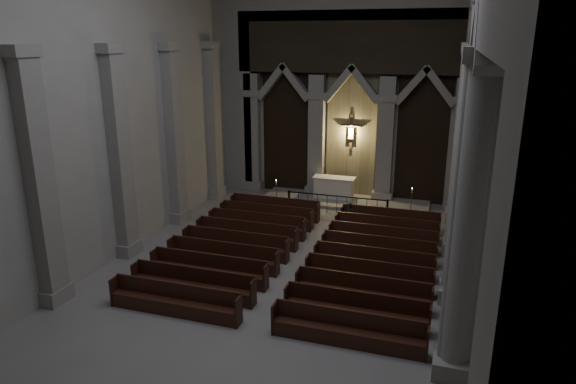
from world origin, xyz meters
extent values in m
plane|color=gray|center=(0.00, 0.00, 0.00)|extent=(24.00, 24.00, 0.00)
cube|color=#A5A39B|center=(0.00, 12.00, 6.00)|extent=(14.00, 0.10, 12.00)
cube|color=#A5A39B|center=(-7.00, 0.00, 6.00)|extent=(0.10, 24.00, 12.00)
cube|color=#A5A39B|center=(7.00, 0.00, 6.00)|extent=(0.10, 24.00, 12.00)
cube|color=gray|center=(-5.40, 11.50, 3.20)|extent=(0.80, 0.50, 6.40)
cube|color=gray|center=(-5.40, 11.50, 0.25)|extent=(1.05, 0.70, 0.50)
cube|color=gray|center=(-5.40, 11.50, 5.35)|extent=(1.00, 0.65, 0.35)
cube|color=gray|center=(-1.80, 11.50, 3.20)|extent=(0.80, 0.50, 6.40)
cube|color=gray|center=(-1.80, 11.50, 0.25)|extent=(1.05, 0.70, 0.50)
cube|color=gray|center=(-1.80, 11.50, 5.35)|extent=(1.00, 0.65, 0.35)
cube|color=gray|center=(1.80, 11.50, 3.20)|extent=(0.80, 0.50, 6.40)
cube|color=gray|center=(1.80, 11.50, 0.25)|extent=(1.05, 0.70, 0.50)
cube|color=gray|center=(1.80, 11.50, 5.35)|extent=(1.00, 0.65, 0.35)
cube|color=gray|center=(5.40, 11.50, 3.20)|extent=(0.80, 0.50, 6.40)
cube|color=gray|center=(5.40, 11.50, 0.25)|extent=(1.05, 0.70, 0.50)
cube|color=gray|center=(5.40, 11.50, 5.35)|extent=(1.00, 0.65, 0.35)
cube|color=black|center=(-3.60, 11.85, 3.50)|extent=(2.60, 0.15, 7.00)
cube|color=#8C825A|center=(0.00, 11.85, 3.50)|extent=(2.60, 0.15, 7.00)
cube|color=black|center=(3.60, 11.85, 3.50)|extent=(2.60, 0.15, 7.00)
cube|color=black|center=(0.00, 11.50, 8.00)|extent=(12.00, 0.50, 3.00)
cube|color=gray|center=(-6.20, 11.50, 4.50)|extent=(1.60, 0.50, 9.00)
cube|color=gray|center=(6.20, 11.50, 4.50)|extent=(1.60, 0.50, 9.00)
plane|color=#FFDF72|center=(0.00, 11.82, 3.50)|extent=(1.50, 0.00, 1.50)
cube|color=brown|center=(0.00, 11.73, 3.50)|extent=(0.13, 0.08, 1.80)
cube|color=brown|center=(0.00, 11.73, 3.85)|extent=(1.10, 0.08, 0.13)
cube|color=#A68061|center=(0.00, 11.67, 3.45)|extent=(0.26, 0.10, 0.60)
sphere|color=#A68061|center=(0.00, 11.67, 3.85)|extent=(0.17, 0.17, 0.17)
cylinder|color=#A68061|center=(-0.26, 11.67, 3.82)|extent=(0.45, 0.08, 0.08)
cylinder|color=#A68061|center=(0.26, 11.67, 3.82)|extent=(0.45, 0.08, 0.08)
cube|color=gray|center=(5.50, 9.50, 0.25)|extent=(1.00, 1.00, 0.50)
cylinder|color=gray|center=(5.50, 9.50, 4.00)|extent=(0.70, 0.70, 7.50)
cube|color=gray|center=(5.50, 9.50, 7.85)|extent=(0.95, 0.95, 0.35)
cube|color=gray|center=(5.50, 5.50, 0.25)|extent=(1.00, 1.00, 0.50)
cylinder|color=gray|center=(5.50, 5.50, 4.00)|extent=(0.70, 0.70, 7.50)
cube|color=gray|center=(5.50, 5.50, 7.85)|extent=(0.95, 0.95, 0.35)
cube|color=gray|center=(5.50, 1.50, 0.25)|extent=(1.00, 1.00, 0.50)
cylinder|color=gray|center=(5.50, 1.50, 4.00)|extent=(0.70, 0.70, 7.50)
cube|color=gray|center=(5.50, 1.50, 7.85)|extent=(0.95, 0.95, 0.35)
cube|color=gray|center=(5.50, -2.50, 0.25)|extent=(1.00, 1.00, 0.50)
cylinder|color=gray|center=(5.50, -2.50, 4.00)|extent=(0.70, 0.70, 7.50)
cube|color=gray|center=(5.50, -2.50, 7.85)|extent=(0.95, 0.95, 0.35)
cube|color=gray|center=(5.50, 11.40, 4.60)|extent=(0.55, 1.20, 9.20)
cube|color=gray|center=(-6.75, 9.50, 0.25)|extent=(0.60, 1.00, 0.50)
cube|color=gray|center=(-6.75, 9.50, 4.00)|extent=(0.50, 0.80, 7.50)
cube|color=gray|center=(-6.75, 9.50, 7.85)|extent=(0.60, 1.00, 0.35)
cube|color=gray|center=(-6.75, 5.50, 0.25)|extent=(0.60, 1.00, 0.50)
cube|color=gray|center=(-6.75, 5.50, 4.00)|extent=(0.50, 0.80, 7.50)
cube|color=gray|center=(-6.75, 5.50, 7.85)|extent=(0.60, 1.00, 0.35)
cube|color=gray|center=(-6.75, 1.50, 0.25)|extent=(0.60, 1.00, 0.50)
cube|color=gray|center=(-6.75, 1.50, 4.00)|extent=(0.50, 0.80, 7.50)
cube|color=gray|center=(-6.75, 1.50, 7.85)|extent=(0.60, 1.00, 0.35)
cube|color=gray|center=(-6.75, -2.50, 0.25)|extent=(0.60, 1.00, 0.50)
cube|color=gray|center=(-6.75, -2.50, 4.00)|extent=(0.50, 0.80, 7.50)
cube|color=gray|center=(-6.75, -2.50, 7.85)|extent=(0.60, 1.00, 0.35)
cube|color=gray|center=(0.00, 10.60, 0.07)|extent=(8.50, 2.60, 0.15)
cube|color=silver|center=(-0.64, 10.84, 0.68)|extent=(2.01, 0.78, 1.06)
cube|color=silver|center=(-0.64, 10.84, 1.23)|extent=(2.17, 0.87, 0.04)
cube|color=black|center=(0.00, 8.68, 0.92)|extent=(4.83, 0.05, 0.05)
cube|color=black|center=(-2.41, 8.68, 0.48)|extent=(0.09, 0.09, 0.97)
cube|color=black|center=(2.41, 8.68, 0.48)|extent=(0.09, 0.09, 0.97)
cylinder|color=black|center=(-1.93, 8.68, 0.45)|extent=(0.02, 0.02, 0.89)
cylinder|color=black|center=(-1.45, 8.68, 0.45)|extent=(0.02, 0.02, 0.89)
cylinder|color=black|center=(-0.97, 8.68, 0.45)|extent=(0.02, 0.02, 0.89)
cylinder|color=black|center=(-0.48, 8.68, 0.45)|extent=(0.02, 0.02, 0.89)
cylinder|color=black|center=(0.00, 8.68, 0.45)|extent=(0.02, 0.02, 0.89)
cylinder|color=black|center=(0.48, 8.68, 0.45)|extent=(0.02, 0.02, 0.89)
cylinder|color=black|center=(0.97, 8.68, 0.45)|extent=(0.02, 0.02, 0.89)
cylinder|color=black|center=(1.45, 8.68, 0.45)|extent=(0.02, 0.02, 0.89)
cylinder|color=black|center=(1.93, 8.68, 0.45)|extent=(0.02, 0.02, 0.89)
cylinder|color=#A06831|center=(-3.19, 9.02, 0.02)|extent=(0.23, 0.23, 0.05)
cylinder|color=#A06831|center=(-3.19, 9.02, 0.58)|extent=(0.03, 0.03, 1.10)
cylinder|color=#A06831|center=(-3.19, 9.02, 1.13)|extent=(0.12, 0.12, 0.02)
cylinder|color=beige|center=(-3.19, 9.02, 1.23)|extent=(0.05, 0.05, 0.19)
sphere|color=#FFC859|center=(-3.19, 9.02, 1.34)|extent=(0.04, 0.04, 0.04)
cylinder|color=#A06831|center=(3.41, 9.82, 0.02)|extent=(0.22, 0.22, 0.05)
cylinder|color=#A06831|center=(3.41, 9.82, 0.55)|extent=(0.03, 0.03, 1.06)
cylinder|color=#A06831|center=(3.41, 9.82, 1.08)|extent=(0.11, 0.11, 0.02)
cylinder|color=beige|center=(3.41, 9.82, 1.18)|extent=(0.04, 0.04, 0.18)
sphere|color=#FFC859|center=(3.41, 9.82, 1.29)|extent=(0.04, 0.04, 0.04)
cube|color=black|center=(-2.70, 7.30, 0.23)|extent=(4.29, 0.41, 0.46)
cube|color=black|center=(-2.70, 7.49, 0.71)|extent=(4.29, 0.07, 0.51)
cube|color=black|center=(-4.84, 7.30, 0.46)|extent=(0.06, 0.46, 0.92)
cube|color=black|center=(-0.56, 7.30, 0.46)|extent=(0.06, 0.46, 0.92)
cube|color=black|center=(2.70, 7.30, 0.23)|extent=(4.29, 0.41, 0.46)
cube|color=black|center=(2.70, 7.49, 0.71)|extent=(4.29, 0.07, 0.51)
cube|color=black|center=(0.56, 7.30, 0.46)|extent=(0.06, 0.46, 0.92)
cube|color=black|center=(4.84, 7.30, 0.46)|extent=(0.06, 0.46, 0.92)
cube|color=black|center=(-2.70, 6.13, 0.23)|extent=(4.29, 0.41, 0.46)
cube|color=black|center=(-2.70, 6.33, 0.71)|extent=(4.29, 0.07, 0.51)
cube|color=black|center=(-4.84, 6.13, 0.46)|extent=(0.06, 0.46, 0.92)
cube|color=black|center=(-0.56, 6.13, 0.46)|extent=(0.06, 0.46, 0.92)
cube|color=black|center=(2.70, 6.13, 0.23)|extent=(4.29, 0.41, 0.46)
cube|color=black|center=(2.70, 6.33, 0.71)|extent=(4.29, 0.07, 0.51)
cube|color=black|center=(0.56, 6.13, 0.46)|extent=(0.06, 0.46, 0.92)
cube|color=black|center=(4.84, 6.13, 0.46)|extent=(0.06, 0.46, 0.92)
cube|color=black|center=(-2.70, 4.97, 0.23)|extent=(4.29, 0.41, 0.46)
cube|color=black|center=(-2.70, 5.16, 0.71)|extent=(4.29, 0.07, 0.51)
cube|color=black|center=(-4.84, 4.97, 0.46)|extent=(0.06, 0.46, 0.92)
cube|color=black|center=(-0.56, 4.97, 0.46)|extent=(0.06, 0.46, 0.92)
cube|color=black|center=(2.70, 4.97, 0.23)|extent=(4.29, 0.41, 0.46)
cube|color=black|center=(2.70, 5.16, 0.71)|extent=(4.29, 0.07, 0.51)
cube|color=black|center=(0.56, 4.97, 0.46)|extent=(0.06, 0.46, 0.92)
cube|color=black|center=(4.84, 4.97, 0.46)|extent=(0.06, 0.46, 0.92)
cube|color=black|center=(-2.70, 3.80, 0.23)|extent=(4.29, 0.41, 0.46)
cube|color=black|center=(-2.70, 3.99, 0.71)|extent=(4.29, 0.07, 0.51)
cube|color=black|center=(-4.84, 3.80, 0.46)|extent=(0.06, 0.46, 0.92)
cube|color=black|center=(-0.56, 3.80, 0.46)|extent=(0.06, 0.46, 0.92)
cube|color=black|center=(2.70, 3.80, 0.23)|extent=(4.29, 0.41, 0.46)
cube|color=black|center=(2.70, 3.99, 0.71)|extent=(4.29, 0.07, 0.51)
cube|color=black|center=(0.56, 3.80, 0.46)|extent=(0.06, 0.46, 0.92)
cube|color=black|center=(4.84, 3.80, 0.46)|extent=(0.06, 0.46, 0.92)
cube|color=black|center=(-2.70, 2.63, 0.23)|extent=(4.29, 0.41, 0.46)
cube|color=black|center=(-2.70, 2.83, 0.71)|extent=(4.29, 0.07, 0.51)
cube|color=black|center=(-4.84, 2.63, 0.46)|extent=(0.06, 0.46, 0.92)
cube|color=black|center=(-0.56, 2.63, 0.46)|extent=(0.06, 0.46, 0.92)
cube|color=black|center=(2.70, 2.63, 0.23)|extent=(4.29, 0.41, 0.46)
cube|color=black|center=(2.70, 2.83, 0.71)|extent=(4.29, 0.07, 0.51)
cube|color=black|center=(0.56, 2.63, 0.46)|extent=(0.06, 0.46, 0.92)
cube|color=black|center=(4.84, 2.63, 0.46)|extent=(0.06, 0.46, 0.92)
cube|color=black|center=(-2.70, 1.47, 0.23)|extent=(4.29, 0.41, 0.46)
cube|color=black|center=(-2.70, 1.66, 0.71)|extent=(4.29, 0.07, 0.51)
cube|color=black|center=(-4.84, 1.47, 0.46)|extent=(0.06, 0.46, 0.92)
cube|color=black|center=(-0.56, 1.47, 0.46)|extent=(0.06, 0.46, 0.92)
cube|color=black|center=(2.70, 1.47, 0.23)|extent=(4.29, 0.41, 0.46)
cube|color=black|center=(2.70, 1.66, 0.71)|extent=(4.29, 0.07, 0.51)
cube|color=black|center=(0.56, 1.47, 0.46)|extent=(0.06, 0.46, 0.92)
cube|color=black|center=(4.84, 1.47, 0.46)|extent=(0.06, 0.46, 0.92)
cube|color=black|center=(-2.70, 0.30, 0.23)|extent=(4.29, 0.41, 0.46)
cube|color=black|center=(-2.70, 0.49, 0.71)|extent=(4.29, 0.07, 0.51)
cube|color=black|center=(-4.84, 0.30, 0.46)|extent=(0.06, 0.46, 0.92)
cube|color=black|center=(-0.56, 0.30, 0.46)|extent=(0.06, 0.46, 0.92)
cube|color=black|center=(2.70, 0.30, 0.23)|extent=(4.29, 0.41, 0.46)
cube|color=black|center=(2.70, 0.49, 0.71)|extent=(4.29, 0.07, 0.51)
cube|color=black|center=(0.56, 0.30, 0.46)|extent=(0.06, 0.46, 0.92)
cube|color=black|center=(4.84, 0.30, 0.46)|extent=(0.06, 0.46, 0.92)
cube|color=black|center=(-2.70, -0.87, 0.23)|extent=(4.29, 0.41, 0.46)
cube|color=black|center=(-2.70, -0.67, 0.71)|extent=(4.29, 0.07, 0.51)
cube|color=black|center=(-4.84, -0.87, 0.46)|extent=(0.06, 0.46, 0.92)
cube|color=black|center=(-0.56, -0.87, 0.46)|extent=(0.06, 0.46, 0.92)
cube|color=black|center=(2.70, -0.87, 0.23)|extent=(4.29, 0.41, 0.46)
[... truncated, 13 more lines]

